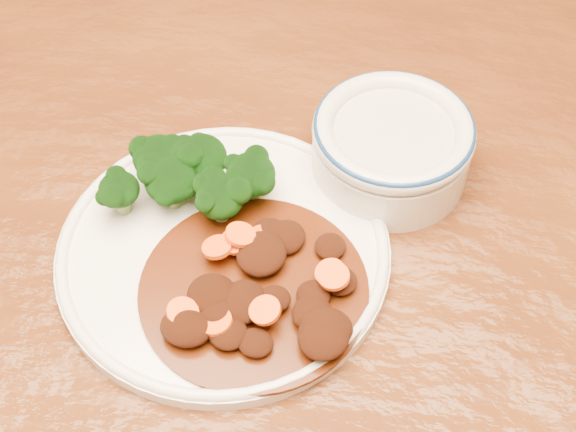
# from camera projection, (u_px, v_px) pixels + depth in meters

# --- Properties ---
(dining_table) EXTENTS (1.60, 1.08, 0.75)m
(dining_table) POSITION_uv_depth(u_px,v_px,m) (234.00, 335.00, 0.71)
(dining_table) COLOR #5D2F10
(dining_table) RESTS_ON ground
(dinner_plate) EXTENTS (0.27, 0.27, 0.02)m
(dinner_plate) POSITION_uv_depth(u_px,v_px,m) (224.00, 250.00, 0.66)
(dinner_plate) COLOR white
(dinner_plate) RESTS_ON dining_table
(broccoli_florets) EXTENTS (0.14, 0.09, 0.05)m
(broccoli_florets) POSITION_uv_depth(u_px,v_px,m) (189.00, 175.00, 0.66)
(broccoli_florets) COLOR #70934C
(broccoli_florets) RESTS_ON dinner_plate
(mince_stew) EXTENTS (0.18, 0.18, 0.03)m
(mince_stew) POSITION_uv_depth(u_px,v_px,m) (264.00, 293.00, 0.61)
(mince_stew) COLOR #4F1C08
(mince_stew) RESTS_ON dinner_plate
(dip_bowl) EXTENTS (0.14, 0.14, 0.06)m
(dip_bowl) POSITION_uv_depth(u_px,v_px,m) (392.00, 145.00, 0.69)
(dip_bowl) COLOR silver
(dip_bowl) RESTS_ON dining_table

